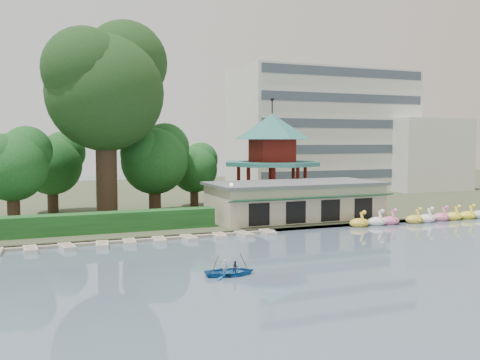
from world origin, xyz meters
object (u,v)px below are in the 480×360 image
boathouse (295,200)px  rowboat_with_passengers (230,268)px  dock (90,243)px  big_tree (106,82)px  pavilion (272,151)px

boathouse → rowboat_with_passengers: (-14.75, -18.93, -1.90)m
dock → rowboat_with_passengers: (7.25, -14.16, 0.35)m
boathouse → big_tree: (-18.84, 6.22, 12.38)m
pavilion → big_tree: size_ratio=0.64×
boathouse → rowboat_with_passengers: size_ratio=3.80×
pavilion → big_tree: (-20.84, -3.80, 7.27)m
dock → pavilion: size_ratio=2.52×
dock → pavilion: bearing=31.7°
boathouse → pavilion: bearing=78.7°
boathouse → big_tree: bearing=161.7°
big_tree → dock: bearing=-106.1°
dock → boathouse: (22.00, 4.77, 2.25)m
big_tree → pavilion: bearing=10.3°
pavilion → dock: bearing=-148.3°
dock → rowboat_with_passengers: size_ratio=6.95×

